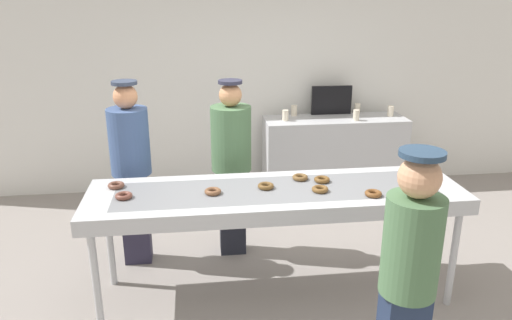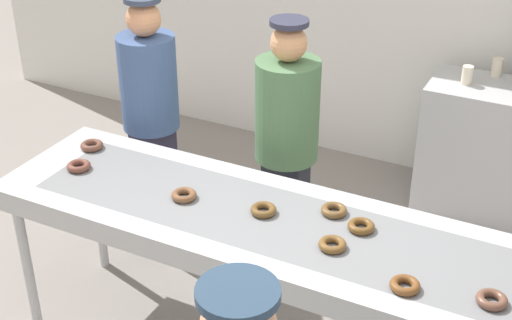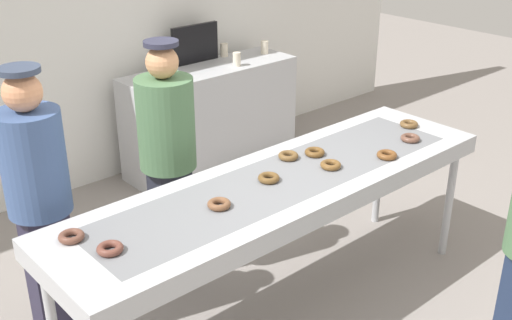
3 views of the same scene
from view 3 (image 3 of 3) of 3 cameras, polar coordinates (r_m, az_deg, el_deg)
The scene contains 22 objects.
ground_plane at distance 4.21m, azimuth 2.17°, elevation -13.22°, with size 16.00×16.00×0.00m, color gray.
back_wall at distance 5.54m, azimuth -16.19°, elevation 11.98°, with size 8.00×0.12×2.92m, color white.
fryer_conveyor at distance 3.74m, azimuth 2.38°, elevation -2.61°, with size 2.91×0.79×0.94m.
chocolate_donut_0 at distance 3.96m, azimuth 2.92°, elevation 0.38°, with size 0.13×0.13×0.04m, color brown.
chocolate_donut_1 at distance 3.67m, azimuth 1.16°, elevation -1.63°, with size 0.13×0.13×0.04m, color brown.
chocolate_donut_2 at distance 4.05m, azimuth 11.70°, elevation 0.45°, with size 0.13×0.13×0.04m, color brown.
chocolate_donut_3 at distance 3.86m, azimuth 6.74°, elevation -0.44°, with size 0.13×0.13×0.04m, color brown.
chocolate_donut_4 at distance 4.35m, azimuth 13.72°, elevation 1.93°, with size 0.13×0.13×0.04m, color brown.
chocolate_donut_5 at distance 3.23m, azimuth -16.29°, elevation -6.62°, with size 0.13×0.13×0.04m, color brown.
chocolate_donut_6 at distance 3.40m, azimuth -3.34°, elevation -3.99°, with size 0.13×0.13×0.04m, color brown.
chocolate_donut_7 at distance 4.03m, azimuth 5.31°, elevation 0.70°, with size 0.13×0.13×0.04m, color brown.
chocolate_donut_8 at distance 3.09m, azimuth -13.01°, elevation -7.77°, with size 0.13×0.13×0.04m, color brown.
chocolate_donut_9 at distance 4.59m, azimuth 13.61°, elevation 3.16°, with size 0.13×0.13×0.04m, color brown.
worker_baker at distance 4.08m, azimuth -7.96°, elevation 0.93°, with size 0.36×0.36×1.66m.
worker_assistant at distance 3.66m, azimuth -18.97°, elevation -3.01°, with size 0.35×0.35×1.69m.
prep_counter at distance 5.97m, azimuth -4.03°, elevation 3.91°, with size 1.70×0.53×0.96m, color #B7BABF.
paper_cup_0 at distance 6.15m, azimuth -2.88°, elevation 9.86°, with size 0.07×0.07×0.13m, color beige.
paper_cup_1 at distance 6.24m, azimuth 0.78°, elevation 10.11°, with size 0.07×0.07×0.13m, color beige.
paper_cup_2 at distance 5.70m, azimuth -9.15°, elevation 8.40°, with size 0.07×0.07×0.13m, color beige.
paper_cup_3 at distance 5.44m, azimuth -9.15°, elevation 7.61°, with size 0.07×0.07×0.13m, color beige.
paper_cup_4 at distance 5.83m, azimuth -1.75°, elevation 9.05°, with size 0.07×0.07×0.13m, color beige.
menu_display at distance 5.94m, azimuth -5.51°, elevation 10.38°, with size 0.50×0.04×0.35m, color black.
Camera 3 is at (-2.32, -2.39, 2.57)m, focal length 44.43 mm.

